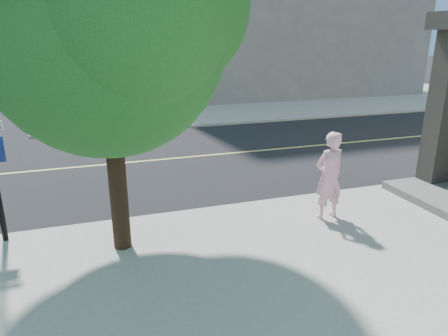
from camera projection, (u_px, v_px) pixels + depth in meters
name	position (u px, v px, depth m)	size (l,w,h in m)	color
ground	(31.00, 235.00, 8.36)	(140.00, 140.00, 0.00)	black
road_ew	(48.00, 170.00, 12.43)	(140.00, 9.00, 0.01)	black
sidewalk_ne	(251.00, 88.00, 31.80)	(29.00, 25.00, 0.12)	#9F9F96
man_on_phone	(329.00, 176.00, 8.63)	(0.69, 0.46, 1.91)	#F2ACBF
street_tree	(110.00, 5.00, 6.45)	(4.93, 4.48, 6.54)	black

